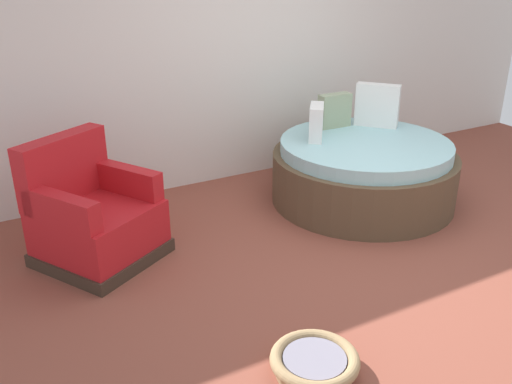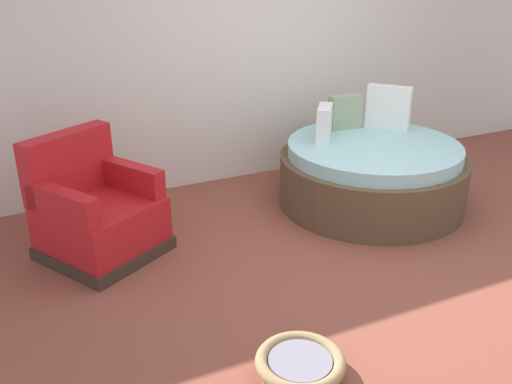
% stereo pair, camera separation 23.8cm
% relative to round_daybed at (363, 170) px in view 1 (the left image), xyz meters
% --- Properties ---
extents(ground_plane, '(8.00, 8.00, 0.02)m').
position_rel_round_daybed_xyz_m(ground_plane, '(-0.67, -0.93, -0.31)').
color(ground_plane, brown).
extents(back_wall, '(8.00, 0.12, 2.71)m').
position_rel_round_daybed_xyz_m(back_wall, '(-0.67, 1.20, 1.05)').
color(back_wall, silver).
rests_on(back_wall, ground_plane).
extents(round_daybed, '(1.71, 1.71, 1.01)m').
position_rel_round_daybed_xyz_m(round_daybed, '(0.00, 0.00, 0.00)').
color(round_daybed, brown).
rests_on(round_daybed, ground_plane).
extents(red_armchair, '(1.09, 1.09, 0.94)m').
position_rel_round_daybed_xyz_m(red_armchair, '(-2.49, 0.13, 0.03)').
color(red_armchair, '#38281E').
rests_on(red_armchair, ground_plane).
extents(pet_basket, '(0.51, 0.51, 0.13)m').
position_rel_round_daybed_xyz_m(pet_basket, '(-1.75, -1.78, -0.23)').
color(pet_basket, '#9E7F56').
rests_on(pet_basket, ground_plane).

